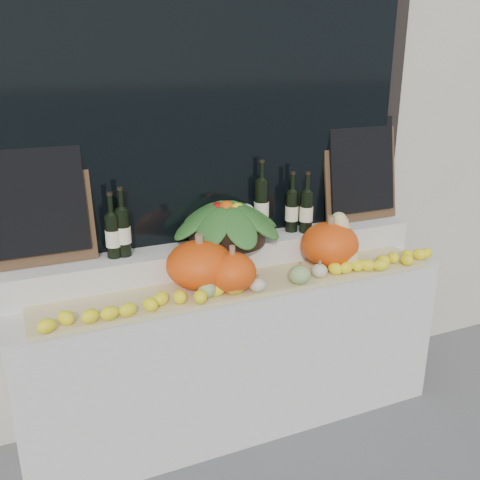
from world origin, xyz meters
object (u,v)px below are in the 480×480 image
(pumpkin_left, at_px, (200,264))
(pumpkin_right, at_px, (330,244))
(produce_bowl, at_px, (227,222))
(wine_bottle_tall, at_px, (261,206))
(butternut_squash, at_px, (344,244))

(pumpkin_left, relative_size, pumpkin_right, 1.07)
(produce_bowl, bearing_deg, wine_bottle_tall, 13.57)
(pumpkin_right, bearing_deg, pumpkin_left, 179.59)
(pumpkin_left, height_order, wine_bottle_tall, wine_bottle_tall)
(pumpkin_left, distance_m, pumpkin_right, 0.75)
(pumpkin_left, height_order, produce_bowl, produce_bowl)
(pumpkin_left, xyz_separation_m, butternut_squash, (0.81, -0.05, 0.01))
(pumpkin_left, xyz_separation_m, pumpkin_right, (0.75, -0.01, 0.00))
(pumpkin_left, bearing_deg, butternut_squash, -3.51)
(butternut_squash, bearing_deg, pumpkin_left, 176.49)
(pumpkin_right, xyz_separation_m, butternut_squash, (0.06, -0.04, 0.00))
(pumpkin_right, bearing_deg, produce_bowl, 157.32)
(butternut_squash, distance_m, wine_bottle_tall, 0.50)
(produce_bowl, distance_m, wine_bottle_tall, 0.24)
(butternut_squash, relative_size, produce_bowl, 0.46)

